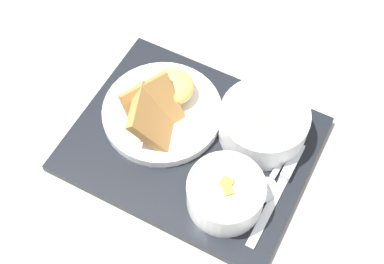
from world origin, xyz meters
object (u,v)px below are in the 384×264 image
object	(u,v)px
bowl_soup	(264,122)
spoon	(272,177)
knife	(286,174)
bowl_salad	(226,193)
plate_main	(162,107)

from	to	relation	value
bowl_soup	spoon	size ratio (longest dim) A/B	0.95
knife	bowl_salad	bearing A→B (deg)	-36.82
bowl_salad	bowl_soup	xyz separation A→B (m)	(0.01, -0.14, 0.00)
spoon	bowl_soup	bearing A→B (deg)	-140.96
bowl_salad	spoon	world-z (taller)	bowl_salad
plate_main	spoon	world-z (taller)	plate_main
bowl_salad	plate_main	size ratio (longest dim) A/B	0.59
bowl_soup	bowl_salad	bearing A→B (deg)	93.25
bowl_salad	bowl_soup	bearing A→B (deg)	-86.75
bowl_soup	plate_main	size ratio (longest dim) A/B	0.71
plate_main	bowl_soup	bearing A→B (deg)	-161.77
bowl_soup	plate_main	distance (m)	0.17
bowl_soup	plate_main	bearing A→B (deg)	18.23
bowl_salad	spoon	size ratio (longest dim) A/B	0.78
bowl_salad	plate_main	bearing A→B (deg)	-27.40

